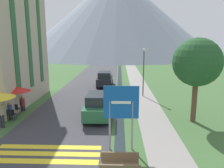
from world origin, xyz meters
The scene contains 19 objects.
ground_plane centered at (0.00, 20.00, 0.00)m, with size 160.00×160.00×0.00m, color #3D6033.
road centered at (-2.50, 30.00, 0.00)m, with size 6.40×60.00×0.01m.
footpath centered at (3.60, 30.00, 0.00)m, with size 2.20×60.00×0.01m.
drainage_channel centered at (1.20, 30.00, 0.00)m, with size 0.60×60.00×0.00m.
crosswalk_marking centered at (-2.50, 2.92, 0.01)m, with size 5.44×1.84×0.01m.
mountain_distant centered at (0.03, 77.57, 14.89)m, with size 70.14×70.14×29.78m.
road_sign centered at (1.25, 3.54, 2.22)m, with size 1.78×0.11×3.37m.
footbridge centered at (1.20, 1.50, 0.23)m, with size 1.70×1.10×0.65m.
parked_car_near centered at (-0.40, 8.32, 0.91)m, with size 1.87×4.28×1.82m.
parked_car_far centered at (-0.66, 19.48, 0.91)m, with size 1.88×4.26×1.82m.
cafe_chair_middle centered at (-6.70, 8.63, 0.51)m, with size 0.40×0.40×0.85m.
cafe_chair_near_right centered at (-6.36, 7.37, 0.51)m, with size 0.40×0.40×0.85m.
cafe_chair_near_left centered at (-6.47, 7.31, 0.51)m, with size 0.40×0.40×0.85m.
cafe_umbrella_middle_red centered at (-6.75, 9.03, 1.92)m, with size 2.14×2.14×2.11m.
person_standing_terrace centered at (-6.43, 6.14, 1.02)m, with size 0.32×0.32×1.75m.
person_seated_near centered at (-6.62, 7.61, 0.71)m, with size 0.32×0.32×1.29m.
person_seated_far centered at (-6.55, 9.53, 0.68)m, with size 0.32×0.32×1.23m.
streetlamp centered at (3.56, 14.76, 2.86)m, with size 0.28×0.28×4.79m.
tree_by_path centered at (6.32, 7.72, 4.13)m, with size 3.25×3.25×5.78m.
Camera 1 is at (1.16, -6.97, 5.56)m, focal length 35.00 mm.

